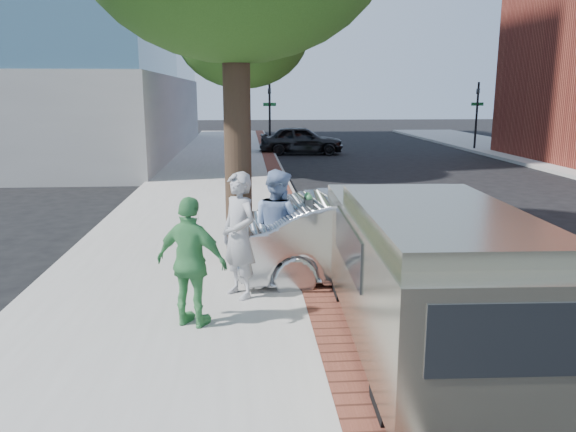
{
  "coord_description": "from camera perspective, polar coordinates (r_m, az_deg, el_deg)",
  "views": [
    {
      "loc": [
        -0.45,
        -8.97,
        3.22
      ],
      "look_at": [
        0.24,
        0.18,
        1.2
      ],
      "focal_mm": 35.0,
      "sensor_mm": 36.0,
      "label": 1
    }
  ],
  "objects": [
    {
      "name": "ground",
      "position": [
        9.54,
        -1.37,
        -7.31
      ],
      "size": [
        120.0,
        120.0,
        0.0
      ],
      "primitive_type": "plane",
      "color": "black",
      "rests_on": "ground"
    },
    {
      "name": "sidewalk",
      "position": [
        17.29,
        -7.75,
        1.82
      ],
      "size": [
        5.0,
        60.0,
        0.15
      ],
      "primitive_type": "cube",
      "color": "#9E9991",
      "rests_on": "ground"
    },
    {
      "name": "brick_strip",
      "position": [
        17.28,
        -0.45,
        2.2
      ],
      "size": [
        0.6,
        60.0,
        0.01
      ],
      "primitive_type": "cube",
      "color": "brown",
      "rests_on": "sidewalk"
    },
    {
      "name": "curb",
      "position": [
        17.33,
        0.71,
        1.96
      ],
      "size": [
        0.1,
        60.0,
        0.15
      ],
      "primitive_type": "cube",
      "color": "gray",
      "rests_on": "ground"
    },
    {
      "name": "office_base",
      "position": [
        33.44,
        -26.74,
        9.02
      ],
      "size": [
        18.2,
        22.2,
        4.0
      ],
      "primitive_type": "cube",
      "color": "gray",
      "rests_on": "ground"
    },
    {
      "name": "signal_near",
      "position": [
        31.02,
        -1.88,
        10.62
      ],
      "size": [
        0.7,
        0.15,
        3.8
      ],
      "color": "black",
      "rests_on": "ground"
    },
    {
      "name": "signal_far",
      "position": [
        33.59,
        18.64,
        10.13
      ],
      "size": [
        0.7,
        0.15,
        3.8
      ],
      "color": "black",
      "rests_on": "ground"
    },
    {
      "name": "tree_far",
      "position": [
        21.07,
        -4.68,
        18.04
      ],
      "size": [
        4.8,
        4.8,
        7.14
      ],
      "color": "black",
      "rests_on": "sidewalk"
    },
    {
      "name": "parking_meter",
      "position": [
        9.2,
        2.05,
        -0.24
      ],
      "size": [
        0.12,
        0.32,
        1.47
      ],
      "color": "gray",
      "rests_on": "sidewalk"
    },
    {
      "name": "person_gray",
      "position": [
        8.5,
        -5.0,
        -1.98
      ],
      "size": [
        0.79,
        0.84,
        1.93
      ],
      "primitive_type": "imported",
      "rotation": [
        0.0,
        0.0,
        -0.94
      ],
      "color": "#99999E",
      "rests_on": "sidewalk"
    },
    {
      "name": "person_officer",
      "position": [
        9.17,
        -1.05,
        -1.05
      ],
      "size": [
        1.13,
        1.15,
        1.87
      ],
      "primitive_type": "imported",
      "rotation": [
        0.0,
        0.0,
        2.26
      ],
      "color": "#7D96C1",
      "rests_on": "sidewalk"
    },
    {
      "name": "person_green",
      "position": [
        7.53,
        -9.76,
        -4.68
      ],
      "size": [
        1.12,
        0.83,
        1.76
      ],
      "primitive_type": "imported",
      "rotation": [
        0.0,
        0.0,
        2.69
      ],
      "color": "#459853",
      "rests_on": "sidewalk"
    },
    {
      "name": "sedan_silver",
      "position": [
        9.83,
        7.86,
        -2.19
      ],
      "size": [
        4.77,
        2.13,
        1.52
      ],
      "primitive_type": "imported",
      "rotation": [
        0.0,
        0.0,
        1.69
      ],
      "color": "#A3A5AA",
      "rests_on": "ground"
    },
    {
      "name": "bg_car",
      "position": [
        30.17,
        1.37,
        7.73
      ],
      "size": [
        4.56,
        2.1,
        1.51
      ],
      "primitive_type": "imported",
      "rotation": [
        0.0,
        0.0,
        1.5
      ],
      "color": "black",
      "rests_on": "ground"
    },
    {
      "name": "van",
      "position": [
        7.36,
        13.81,
        -5.13
      ],
      "size": [
        2.16,
        5.26,
        1.91
      ],
      "rotation": [
        0.0,
        0.0,
        -0.03
      ],
      "color": "gray",
      "rests_on": "ground"
    }
  ]
}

